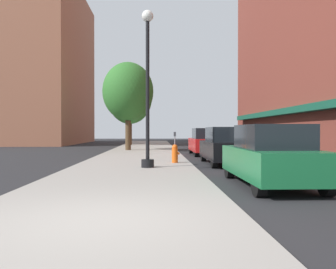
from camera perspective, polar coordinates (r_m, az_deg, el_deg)
The scene contains 12 objects.
ground_plane at distance 23.72m, azimuth 5.56°, elevation -3.03°, with size 90.00×90.00×0.00m, color #232326.
sidewalk_slab at distance 24.52m, azimuth -4.06°, elevation -2.77°, with size 4.80×50.00×0.12m, color gray.
building_right_brick at distance 32.30m, azimuth 25.27°, elevation 17.61°, with size 6.80×40.00×22.01m.
building_far_background at distance 44.75m, azimuth -17.67°, elevation 10.28°, with size 6.80×18.00×18.15m.
lamppost at distance 13.39m, azimuth -3.31°, elevation 7.92°, with size 0.48×0.48×5.90m.
fire_hydrant at distance 15.25m, azimuth 1.13°, elevation -3.08°, with size 0.33×0.26×0.79m.
parking_meter_near at distance 21.52m, azimuth 1.11°, elevation -0.87°, with size 0.14×0.09×1.31m.
tree_near at distance 34.82m, azimuth -6.18°, elevation 5.76°, with size 4.30×4.30×7.00m.
tree_mid at distance 25.73m, azimuth -6.47°, elevation 6.87°, with size 3.65×3.65×6.31m.
car_green at distance 9.95m, azimuth 16.26°, elevation -3.39°, with size 1.80×4.30×1.66m.
car_black at distance 15.88m, azimuth 9.31°, elevation -1.90°, with size 1.80×4.30×1.66m.
car_red at distance 21.92m, azimuth 6.18°, elevation -1.21°, with size 1.80×4.30×1.66m.
Camera 1 is at (0.89, -5.47, 1.49)m, focal length 37.76 mm.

